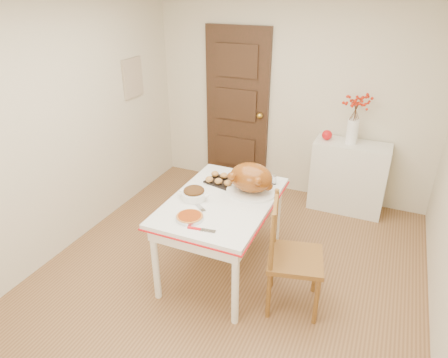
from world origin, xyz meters
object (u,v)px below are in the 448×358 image
at_px(chair_oak, 295,256).
at_px(turkey_platter, 251,179).
at_px(sideboard, 348,177).
at_px(pumpkin_pie, 190,217).
at_px(kitchen_table, 222,236).

distance_m(chair_oak, turkey_platter, 0.79).
distance_m(sideboard, chair_oak, 1.86).
relative_size(sideboard, turkey_platter, 1.86).
relative_size(sideboard, pumpkin_pie, 3.79).
height_order(kitchen_table, chair_oak, chair_oak).
bearing_deg(pumpkin_pie, turkey_platter, 63.37).
xyz_separation_m(sideboard, pumpkin_pie, (-1.02, -2.07, 0.38)).
xyz_separation_m(sideboard, kitchen_table, (-0.91, -1.67, -0.04)).
relative_size(sideboard, chair_oak, 0.85).
height_order(chair_oak, pumpkin_pie, chair_oak).
relative_size(kitchen_table, turkey_platter, 2.84).
bearing_deg(chair_oak, kitchen_table, 63.12).
relative_size(kitchen_table, chair_oak, 1.29).
height_order(turkey_platter, pumpkin_pie, turkey_platter).
bearing_deg(kitchen_table, pumpkin_pie, -105.10).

